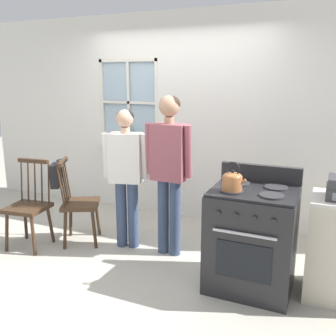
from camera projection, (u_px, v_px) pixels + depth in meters
ground_plane at (129, 257)px, 4.02m from camera, size 16.00×16.00×0.00m
wall_back at (181, 119)px, 4.94m from camera, size 6.40×0.16×2.70m
chair_by_window at (79, 204)px, 4.28m from camera, size 0.55×0.56×0.99m
chair_near_wall at (29, 207)px, 4.18m from camera, size 0.47×0.45×0.99m
person_elderly_left at (126, 168)px, 4.06m from camera, size 0.51×0.29×1.55m
person_teen_center at (169, 161)px, 3.87m from camera, size 0.51×0.23×1.70m
stove at (252, 238)px, 3.35m from camera, size 0.74×0.68×1.08m
kettle at (232, 180)px, 3.17m from camera, size 0.21×0.17×0.25m
potted_plant at (133, 140)px, 5.20m from camera, size 0.16×0.16×0.28m
handbag at (56, 175)px, 4.18m from camera, size 0.25×0.24×0.31m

